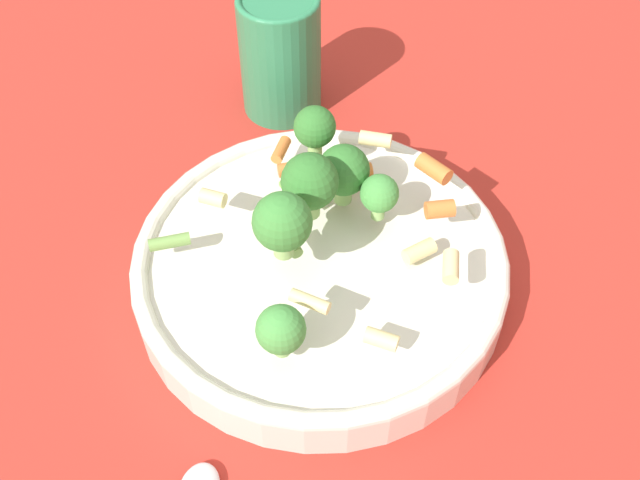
% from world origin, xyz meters
% --- Properties ---
extents(ground_plane, '(3.00, 3.00, 0.00)m').
position_xyz_m(ground_plane, '(0.00, 0.00, 0.00)').
color(ground_plane, '#B72D23').
extents(bowl, '(0.28, 0.28, 0.04)m').
position_xyz_m(bowl, '(0.00, 0.00, 0.02)').
color(bowl, silver).
rests_on(bowl, ground_plane).
extents(pasta_salad, '(0.22, 0.23, 0.08)m').
position_xyz_m(pasta_salad, '(-0.01, 0.01, 0.08)').
color(pasta_salad, '#8CB766').
rests_on(pasta_salad, bowl).
extents(cup, '(0.07, 0.07, 0.12)m').
position_xyz_m(cup, '(-0.22, 0.03, 0.06)').
color(cup, '#2D7F51').
rests_on(cup, ground_plane).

